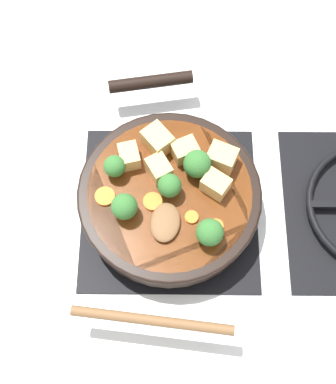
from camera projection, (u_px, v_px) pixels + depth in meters
name	position (u px, v px, depth m)	size (l,w,h in m)	color
ground_plane	(168.00, 208.00, 0.95)	(2.40, 2.40, 0.00)	white
front_burner_grate	(168.00, 206.00, 0.94)	(0.31, 0.31, 0.03)	black
skillet_pan	(168.00, 195.00, 0.90)	(0.40, 0.31, 0.05)	black
wooden_spoon	(156.00, 277.00, 0.82)	(0.21, 0.25, 0.02)	brown
tofu_cube_center_large	(156.00, 140.00, 0.90)	(0.05, 0.04, 0.04)	#DBB770
tofu_cube_near_handle	(220.00, 158.00, 0.89)	(0.05, 0.04, 0.04)	#DBB770
tofu_cube_east_chunk	(183.00, 150.00, 0.90)	(0.04, 0.03, 0.03)	#DBB770
tofu_cube_west_chunk	(214.00, 184.00, 0.87)	(0.04, 0.03, 0.03)	#DBB770
tofu_cube_back_piece	(157.00, 169.00, 0.88)	(0.04, 0.03, 0.03)	#DBB770
tofu_cube_front_piece	(128.00, 156.00, 0.89)	(0.04, 0.03, 0.03)	#DBB770
broccoli_floret_near_spoon	(208.00, 232.00, 0.83)	(0.04, 0.04, 0.05)	#709956
broccoli_floret_center_top	(113.00, 166.00, 0.87)	(0.04, 0.04, 0.04)	#709956
broccoli_floret_east_rim	(123.00, 207.00, 0.84)	(0.04, 0.04, 0.05)	#709956
broccoli_floret_west_rim	(196.00, 164.00, 0.87)	(0.05, 0.05, 0.05)	#709956
broccoli_floret_north_edge	(169.00, 185.00, 0.86)	(0.04, 0.04, 0.05)	#709956
carrot_slice_orange_thin	(215.00, 226.00, 0.86)	(0.02, 0.02, 0.01)	orange
carrot_slice_near_center	(190.00, 217.00, 0.86)	(0.02, 0.02, 0.01)	orange
carrot_slice_edge_slice	(103.00, 196.00, 0.88)	(0.03, 0.03, 0.01)	orange
carrot_slice_under_broccoli	(151.00, 202.00, 0.87)	(0.03, 0.03, 0.01)	orange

